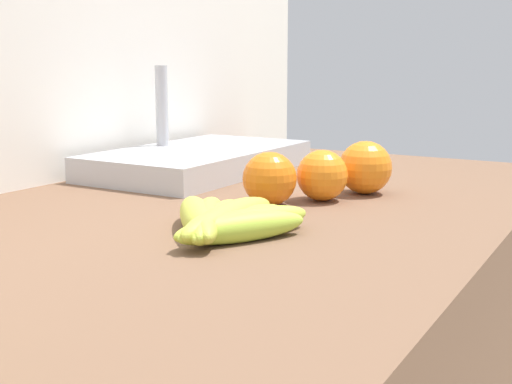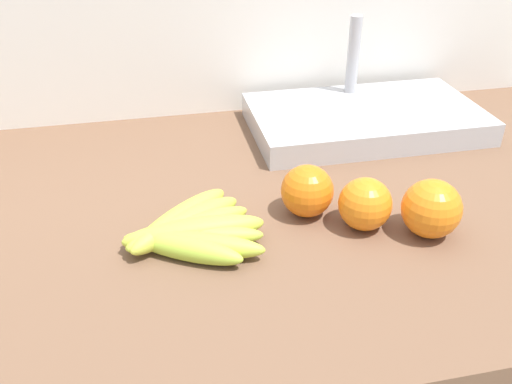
# 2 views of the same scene
# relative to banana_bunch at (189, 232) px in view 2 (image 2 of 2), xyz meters

# --- Properties ---
(wall_back) EXTENTS (2.02, 0.06, 1.30)m
(wall_back) POSITION_rel_banana_bunch_xyz_m (-0.01, 0.48, -0.24)
(wall_back) COLOR silver
(wall_back) RESTS_ON ground
(banana_bunch) EXTENTS (0.20, 0.20, 0.04)m
(banana_bunch) POSITION_rel_banana_bunch_xyz_m (0.00, 0.00, 0.00)
(banana_bunch) COLOR #ADD03F
(banana_bunch) RESTS_ON counter
(orange_center) EXTENTS (0.08, 0.08, 0.08)m
(orange_center) POSITION_rel_banana_bunch_xyz_m (0.25, -0.01, 0.02)
(orange_center) COLOR orange
(orange_center) RESTS_ON counter
(orange_far_right) EXTENTS (0.08, 0.08, 0.08)m
(orange_far_right) POSITION_rel_banana_bunch_xyz_m (0.33, -0.05, 0.02)
(orange_far_right) COLOR orange
(orange_far_right) RESTS_ON counter
(orange_right) EXTENTS (0.08, 0.08, 0.08)m
(orange_right) POSITION_rel_banana_bunch_xyz_m (0.18, 0.04, 0.02)
(orange_right) COLOR orange
(orange_right) RESTS_ON counter
(sink_basin) EXTENTS (0.44, 0.25, 0.20)m
(sink_basin) POSITION_rel_banana_bunch_xyz_m (0.38, 0.30, 0.01)
(sink_basin) COLOR #B7BABF
(sink_basin) RESTS_ON counter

